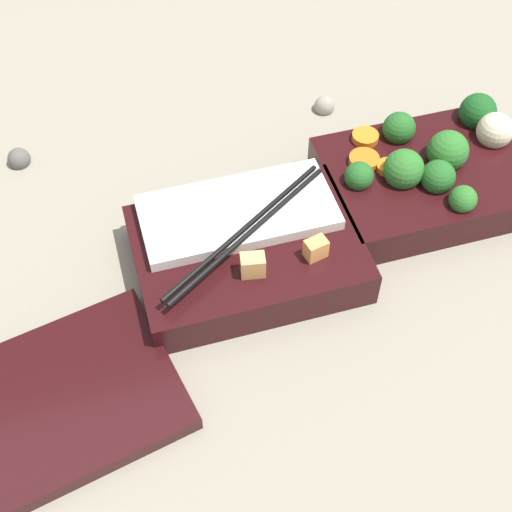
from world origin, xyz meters
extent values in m
plane|color=gray|center=(0.00, 0.00, 0.00)|extent=(3.00, 3.00, 0.00)
cube|color=black|center=(-0.10, -0.02, 0.02)|extent=(0.21, 0.15, 0.04)
sphere|color=#2D7028|center=(-0.06, -0.01, 0.05)|extent=(0.04, 0.04, 0.04)
sphere|color=#236023|center=(-0.09, 0.01, 0.05)|extent=(0.04, 0.04, 0.04)
sphere|color=#236023|center=(-0.02, -0.02, 0.05)|extent=(0.03, 0.03, 0.03)
sphere|color=#2D7028|center=(-0.11, 0.04, 0.05)|extent=(0.03, 0.03, 0.03)
sphere|color=#236023|center=(-0.09, -0.07, 0.05)|extent=(0.04, 0.04, 0.04)
sphere|color=#19511E|center=(-0.18, -0.07, 0.05)|extent=(0.04, 0.04, 0.04)
sphere|color=#2D7028|center=(-0.12, -0.02, 0.05)|extent=(0.04, 0.04, 0.04)
cylinder|color=orange|center=(-0.05, -0.07, 0.04)|extent=(0.03, 0.03, 0.01)
cylinder|color=orange|center=(-0.03, -0.04, 0.04)|extent=(0.04, 0.04, 0.01)
cylinder|color=orange|center=(-0.06, -0.03, 0.04)|extent=(0.03, 0.03, 0.01)
cylinder|color=orange|center=(-0.10, 0.00, 0.04)|extent=(0.04, 0.04, 0.01)
sphere|color=beige|center=(-0.18, -0.04, 0.05)|extent=(0.04, 0.04, 0.04)
cube|color=black|center=(0.11, 0.03, 0.02)|extent=(0.21, 0.15, 0.04)
cube|color=white|center=(0.11, -0.01, 0.05)|extent=(0.19, 0.09, 0.01)
cube|color=#F4A356|center=(0.05, 0.06, 0.05)|extent=(0.02, 0.02, 0.02)
cube|color=#EAB266|center=(0.12, 0.06, 0.05)|extent=(0.02, 0.02, 0.02)
cylinder|color=black|center=(0.11, 0.02, 0.05)|extent=(0.18, 0.12, 0.01)
cylinder|color=black|center=(0.11, 0.03, 0.05)|extent=(0.18, 0.12, 0.01)
cube|color=black|center=(0.31, 0.13, 0.01)|extent=(0.24, 0.19, 0.02)
sphere|color=#595651|center=(0.31, -0.19, 0.01)|extent=(0.02, 0.02, 0.02)
sphere|color=gray|center=(-0.04, -0.18, 0.01)|extent=(0.02, 0.02, 0.02)
camera|label=1|loc=(0.22, 0.44, 0.56)|focal=50.00mm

